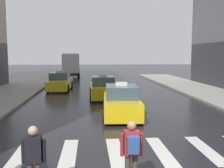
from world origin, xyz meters
TOP-DOWN VIEW (x-y plane):
  - crosswalk_markings at (-0.00, 3.00)m, footprint 11.30×2.80m
  - taxi_lead at (0.02, 8.23)m, footprint 2.12×4.63m
  - taxi_second at (-0.67, 14.11)m, footprint 1.94×4.55m
  - taxi_third at (-4.34, 18.74)m, footprint 2.07×4.60m
  - box_truck at (-4.22, 31.93)m, footprint 2.50×7.61m
  - pedestrian_with_backpack at (-0.62, 0.66)m, footprint 0.55×0.43m
  - pedestrian_plain_coat at (-2.87, 0.45)m, footprint 0.55×0.24m

SIDE VIEW (x-z plane):
  - crosswalk_markings at x=0.00m, z-range 0.00..0.01m
  - taxi_lead at x=0.02m, z-range -0.18..1.63m
  - taxi_second at x=-0.67m, z-range -0.18..1.63m
  - taxi_third at x=-4.34m, z-range -0.18..1.63m
  - pedestrian_plain_coat at x=-2.87m, z-range 0.11..1.76m
  - pedestrian_with_backpack at x=-0.62m, z-range 0.15..1.80m
  - box_truck at x=-4.22m, z-range 0.18..3.53m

